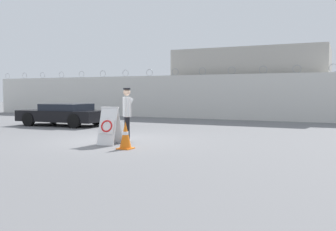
{
  "coord_description": "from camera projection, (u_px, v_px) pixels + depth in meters",
  "views": [
    {
      "loc": [
        7.02,
        -10.77,
        1.67
      ],
      "look_at": [
        1.56,
        0.84,
        0.86
      ],
      "focal_mm": 40.0,
      "sensor_mm": 36.0,
      "label": 1
    }
  ],
  "objects": [
    {
      "name": "ground_plane",
      "position": [
        116.0,
        141.0,
        12.81
      ],
      "size": [
        90.0,
        90.0,
        0.0
      ],
      "primitive_type": "plane",
      "color": "slate"
    },
    {
      "name": "perimeter_wall",
      "position": [
        217.0,
        97.0,
        22.8
      ],
      "size": [
        36.0,
        0.3,
        3.17
      ],
      "color": "silver",
      "rests_on": "ground_plane"
    },
    {
      "name": "building_block",
      "position": [
        252.0,
        84.0,
        25.4
      ],
      "size": [
        9.68,
        5.62,
        4.44
      ],
      "color": "#B2ADA3",
      "rests_on": "ground_plane"
    },
    {
      "name": "barricade_sign",
      "position": [
        109.0,
        126.0,
        11.87
      ],
      "size": [
        0.66,
        0.81,
        1.2
      ],
      "rotation": [
        0.0,
        0.0,
        0.12
      ],
      "color": "white",
      "rests_on": "ground_plane"
    },
    {
      "name": "security_guard",
      "position": [
        127.0,
        112.0,
        12.39
      ],
      "size": [
        0.49,
        0.67,
        1.8
      ],
      "rotation": [
        0.0,
        0.0,
        2.27
      ],
      "color": "black",
      "rests_on": "ground_plane"
    },
    {
      "name": "traffic_cone_near",
      "position": [
        125.0,
        135.0,
        10.93
      ],
      "size": [
        0.41,
        0.41,
        0.81
      ],
      "color": "orange",
      "rests_on": "ground_plane"
    },
    {
      "name": "parked_car_front_coupe",
      "position": [
        64.0,
        114.0,
        18.46
      ],
      "size": [
        4.41,
        2.19,
        1.09
      ],
      "rotation": [
        0.0,
        0.0,
        3.19
      ],
      "color": "black",
      "rests_on": "ground_plane"
    }
  ]
}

